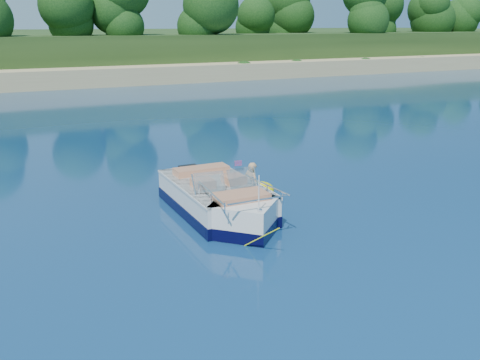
% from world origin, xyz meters
% --- Properties ---
extents(ground, '(160.00, 160.00, 0.00)m').
position_xyz_m(ground, '(0.00, 0.00, 0.00)').
color(ground, '#0A2246').
rests_on(ground, ground).
extents(shoreline, '(170.00, 59.00, 6.00)m').
position_xyz_m(shoreline, '(0.00, 63.77, 0.98)').
color(shoreline, tan).
rests_on(shoreline, ground).
extents(treeline, '(150.00, 7.12, 8.19)m').
position_xyz_m(treeline, '(0.04, 41.01, 5.55)').
color(treeline, '#322110').
rests_on(treeline, ground).
extents(motorboat, '(2.08, 5.81, 1.94)m').
position_xyz_m(motorboat, '(-1.06, 2.45, 0.38)').
color(motorboat, silver).
rests_on(motorboat, ground).
extents(tow_tube, '(1.32, 1.32, 0.32)m').
position_xyz_m(tow_tube, '(0.73, 3.91, 0.08)').
color(tow_tube, '#EBDD00').
rests_on(tow_tube, ground).
extents(boy, '(0.61, 0.86, 1.55)m').
position_xyz_m(boy, '(0.61, 3.97, 0.00)').
color(boy, tan).
rests_on(boy, ground).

